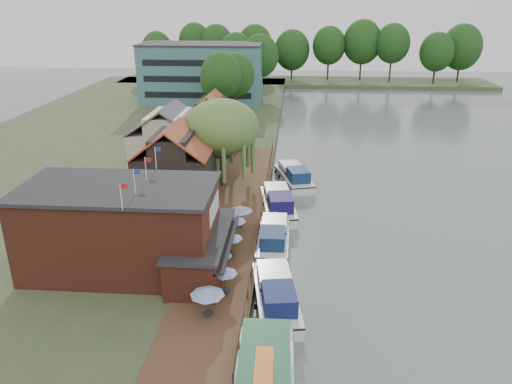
{
  "coord_description": "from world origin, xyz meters",
  "views": [
    {
      "loc": [
        -2.21,
        -36.67,
        22.06
      ],
      "look_at": [
        -6.0,
        12.0,
        3.0
      ],
      "focal_mm": 35.0,
      "sensor_mm": 36.0,
      "label": 1
    }
  ],
  "objects_px": {
    "umbrella_1": "(225,281)",
    "cruiser_2": "(278,200)",
    "cottage_b": "(170,139)",
    "umbrella_2": "(220,263)",
    "umbrella_0": "(208,303)",
    "cruiser_3": "(294,174)",
    "cottage_c": "(212,123)",
    "umbrella_3": "(231,245)",
    "cruiser_1": "(274,234)",
    "umbrella_4": "(234,227)",
    "pub": "(145,228)",
    "willow": "(222,143)",
    "hotel_block": "(202,73)",
    "umbrella_5": "(241,217)",
    "swan": "(257,348)",
    "cottage_a": "(175,164)",
    "cruiser_0": "(276,291)"
  },
  "relations": [
    {
      "from": "hotel_block",
      "to": "cruiser_3",
      "type": "distance_m",
      "value": 51.35
    },
    {
      "from": "cruiser_0",
      "to": "cruiser_1",
      "type": "relative_size",
      "value": 1.04
    },
    {
      "from": "swan",
      "to": "cruiser_2",
      "type": "bearing_deg",
      "value": 88.71
    },
    {
      "from": "umbrella_2",
      "to": "umbrella_5",
      "type": "relative_size",
      "value": 1.0
    },
    {
      "from": "cottage_b",
      "to": "umbrella_2",
      "type": "relative_size",
      "value": 4.04
    },
    {
      "from": "umbrella_0",
      "to": "cruiser_3",
      "type": "xyz_separation_m",
      "value": [
        5.8,
        30.59,
        -1.02
      ]
    },
    {
      "from": "cottage_b",
      "to": "umbrella_3",
      "type": "relative_size",
      "value": 4.04
    },
    {
      "from": "umbrella_2",
      "to": "cruiser_3",
      "type": "distance_m",
      "value": 25.68
    },
    {
      "from": "umbrella_0",
      "to": "pub",
      "type": "bearing_deg",
      "value": 133.25
    },
    {
      "from": "umbrella_4",
      "to": "swan",
      "type": "height_order",
      "value": "umbrella_4"
    },
    {
      "from": "swan",
      "to": "umbrella_1",
      "type": "bearing_deg",
      "value": 120.18
    },
    {
      "from": "umbrella_1",
      "to": "umbrella_3",
      "type": "distance_m",
      "value": 5.76
    },
    {
      "from": "cottage_c",
      "to": "cruiser_2",
      "type": "bearing_deg",
      "value": -61.62
    },
    {
      "from": "cruiser_1",
      "to": "umbrella_0",
      "type": "bearing_deg",
      "value": -106.66
    },
    {
      "from": "umbrella_0",
      "to": "umbrella_4",
      "type": "height_order",
      "value": "same"
    },
    {
      "from": "cruiser_3",
      "to": "cruiser_0",
      "type": "bearing_deg",
      "value": -107.97
    },
    {
      "from": "cruiser_3",
      "to": "swan",
      "type": "distance_m",
      "value": 32.61
    },
    {
      "from": "hotel_block",
      "to": "cruiser_3",
      "type": "xyz_separation_m",
      "value": [
        19.95,
        -46.95,
        -5.88
      ]
    },
    {
      "from": "cottage_b",
      "to": "umbrella_2",
      "type": "xyz_separation_m",
      "value": [
        10.16,
        -25.95,
        -2.96
      ]
    },
    {
      "from": "umbrella_0",
      "to": "cottage_b",
      "type": "bearing_deg",
      "value": 107.84
    },
    {
      "from": "pub",
      "to": "umbrella_1",
      "type": "xyz_separation_m",
      "value": [
        6.95,
        -3.63,
        -2.36
      ]
    },
    {
      "from": "cruiser_1",
      "to": "swan",
      "type": "xyz_separation_m",
      "value": [
        -0.4,
        -15.17,
        -1.01
      ]
    },
    {
      "from": "cruiser_1",
      "to": "cruiser_3",
      "type": "bearing_deg",
      "value": 84.31
    },
    {
      "from": "cottage_c",
      "to": "umbrella_3",
      "type": "height_order",
      "value": "cottage_c"
    },
    {
      "from": "willow",
      "to": "umbrella_0",
      "type": "distance_m",
      "value": 26.96
    },
    {
      "from": "umbrella_1",
      "to": "cruiser_2",
      "type": "bearing_deg",
      "value": 79.82
    },
    {
      "from": "umbrella_5",
      "to": "swan",
      "type": "height_order",
      "value": "umbrella_5"
    },
    {
      "from": "umbrella_4",
      "to": "umbrella_5",
      "type": "distance_m",
      "value": 2.46
    },
    {
      "from": "cruiser_1",
      "to": "cottage_b",
      "type": "bearing_deg",
      "value": 127.94
    },
    {
      "from": "umbrella_0",
      "to": "cruiser_2",
      "type": "relative_size",
      "value": 0.22
    },
    {
      "from": "pub",
      "to": "swan",
      "type": "height_order",
      "value": "pub"
    },
    {
      "from": "cruiser_2",
      "to": "cottage_b",
      "type": "bearing_deg",
      "value": 136.39
    },
    {
      "from": "pub",
      "to": "umbrella_3",
      "type": "xyz_separation_m",
      "value": [
        6.69,
        2.13,
        -2.36
      ]
    },
    {
      "from": "cottage_a",
      "to": "umbrella_4",
      "type": "xyz_separation_m",
      "value": [
        7.49,
        -9.33,
        -2.96
      ]
    },
    {
      "from": "cottage_a",
      "to": "cruiser_1",
      "type": "bearing_deg",
      "value": -36.62
    },
    {
      "from": "cottage_a",
      "to": "cruiser_2",
      "type": "bearing_deg",
      "value": -0.25
    },
    {
      "from": "umbrella_3",
      "to": "cottage_b",
      "type": "bearing_deg",
      "value": 115.06
    },
    {
      "from": "umbrella_5",
      "to": "swan",
      "type": "bearing_deg",
      "value": -80.12
    },
    {
      "from": "cottage_b",
      "to": "umbrella_5",
      "type": "bearing_deg",
      "value": -57.22
    },
    {
      "from": "cruiser_0",
      "to": "cruiser_1",
      "type": "distance_m",
      "value": 9.79
    },
    {
      "from": "umbrella_1",
      "to": "swan",
      "type": "distance_m",
      "value": 5.96
    },
    {
      "from": "cottage_a",
      "to": "cruiser_0",
      "type": "height_order",
      "value": "cottage_a"
    },
    {
      "from": "cottage_b",
      "to": "willow",
      "type": "height_order",
      "value": "willow"
    },
    {
      "from": "cottage_b",
      "to": "cottage_a",
      "type": "bearing_deg",
      "value": -73.3
    },
    {
      "from": "umbrella_3",
      "to": "umbrella_4",
      "type": "distance_m",
      "value": 3.55
    },
    {
      "from": "cottage_a",
      "to": "umbrella_1",
      "type": "relative_size",
      "value": 3.62
    },
    {
      "from": "umbrella_1",
      "to": "cruiser_0",
      "type": "height_order",
      "value": "umbrella_1"
    },
    {
      "from": "cottage_a",
      "to": "umbrella_5",
      "type": "height_order",
      "value": "cottage_a"
    },
    {
      "from": "pub",
      "to": "umbrella_3",
      "type": "distance_m",
      "value": 7.41
    },
    {
      "from": "cottage_c",
      "to": "cruiser_2",
      "type": "xyz_separation_m",
      "value": [
        10.29,
        -19.05,
        -3.91
      ]
    }
  ]
}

